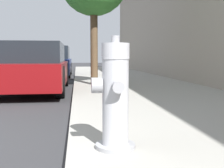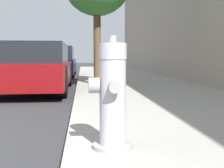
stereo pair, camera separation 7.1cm
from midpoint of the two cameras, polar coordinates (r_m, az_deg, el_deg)
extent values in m
cylinder|color=#97979C|center=(2.49, -0.15, -12.44)|extent=(0.35, 0.35, 0.04)
cylinder|color=#B2B2B7|center=(2.40, -0.15, -3.71)|extent=(0.22, 0.22, 0.73)
cylinder|color=#B2B2B7|center=(2.36, -0.15, 6.68)|extent=(0.23, 0.23, 0.13)
cylinder|color=#97979C|center=(2.37, -0.15, 9.05)|extent=(0.07, 0.07, 0.06)
cylinder|color=#97979C|center=(2.23, 0.32, -0.62)|extent=(0.10, 0.08, 0.10)
cylinder|color=#97979C|center=(2.52, -0.57, 0.11)|extent=(0.10, 0.08, 0.10)
cylinder|color=#97979C|center=(2.36, -3.95, -0.28)|extent=(0.09, 0.13, 0.13)
cube|color=maroon|center=(7.63, -16.03, 2.12)|extent=(1.70, 4.09, 0.57)
cube|color=black|center=(7.46, -16.33, 6.11)|extent=(1.56, 2.25, 0.49)
cylinder|color=black|center=(9.02, -19.59, 1.73)|extent=(0.20, 0.72, 0.72)
cylinder|color=black|center=(8.82, -9.80, 1.89)|extent=(0.20, 0.72, 0.72)
cylinder|color=black|center=(6.30, -10.85, 0.42)|extent=(0.20, 0.72, 0.72)
cube|color=navy|center=(13.36, -12.24, 3.64)|extent=(1.71, 4.25, 0.64)
cube|color=black|center=(13.19, -12.36, 6.24)|extent=(1.57, 2.34, 0.57)
cylinder|color=black|center=(14.76, -14.78, 3.04)|extent=(0.20, 0.61, 0.61)
cylinder|color=black|center=(14.64, -8.74, 3.14)|extent=(0.20, 0.61, 0.61)
cylinder|color=black|center=(12.16, -16.42, 2.49)|extent=(0.20, 0.61, 0.61)
cylinder|color=black|center=(12.01, -9.09, 2.61)|extent=(0.20, 0.61, 0.61)
cylinder|color=brown|center=(7.95, -3.92, 8.00)|extent=(0.21, 0.21, 2.25)
camera|label=1|loc=(0.04, -90.57, -0.06)|focal=45.00mm
camera|label=2|loc=(0.04, 89.43, 0.06)|focal=45.00mm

